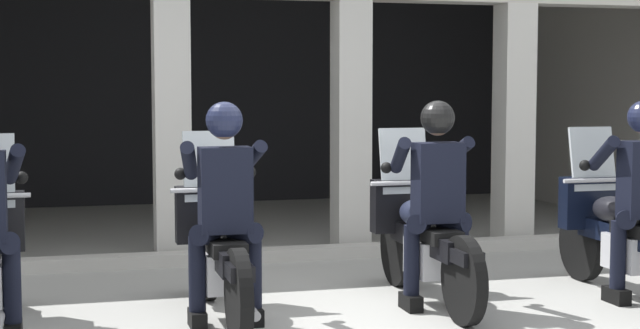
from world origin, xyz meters
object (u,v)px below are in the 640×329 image
at_px(police_officer_center_left, 224,194).
at_px(police_officer_center_right, 436,186).
at_px(motorcycle_center_right, 422,238).
at_px(motorcycle_center_left, 219,249).
at_px(motorcycle_far_right, 620,233).

height_order(police_officer_center_left, police_officer_center_right, same).
xyz_separation_m(police_officer_center_left, motorcycle_center_right, (1.63, 0.39, -0.44)).
bearing_deg(police_officer_center_right, police_officer_center_left, -167.12).
bearing_deg(motorcycle_center_right, police_officer_center_right, -81.27).
height_order(motorcycle_center_left, police_officer_center_right, police_officer_center_right).
bearing_deg(motorcycle_far_right, motorcycle_center_left, -170.24).
bearing_deg(police_officer_center_left, motorcycle_center_right, 21.74).
bearing_deg(police_officer_center_left, police_officer_center_right, 12.06).
bearing_deg(police_officer_center_left, motorcycle_center_left, 97.91).
xyz_separation_m(motorcycle_center_right, police_officer_center_right, (-0.00, -0.28, 0.44)).
xyz_separation_m(police_officer_center_right, motorcycle_far_right, (1.63, 0.08, -0.44)).
bearing_deg(motorcycle_far_right, motorcycle_center_right, -175.65).
relative_size(motorcycle_center_left, motorcycle_center_right, 1.00).
xyz_separation_m(motorcycle_center_left, motorcycle_far_right, (3.27, -0.09, 0.00)).
distance_m(police_officer_center_left, motorcycle_far_right, 3.30).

